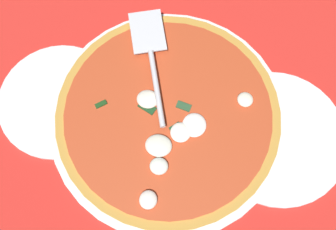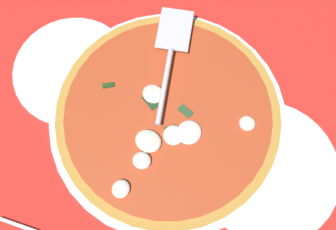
{
  "view_description": "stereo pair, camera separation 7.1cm",
  "coord_description": "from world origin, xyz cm",
  "px_view_note": "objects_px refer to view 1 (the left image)",
  "views": [
    {
      "loc": [
        -5.74,
        23.92,
        69.42
      ],
      "look_at": [
        -1.71,
        1.84,
        2.0
      ],
      "focal_mm": 41.92,
      "sensor_mm": 36.0,
      "label": 1
    },
    {
      "loc": [
        -12.43,
        21.56,
        69.42
      ],
      "look_at": [
        -1.71,
        1.84,
        2.0
      ],
      "focal_mm": 41.92,
      "sensor_mm": 36.0,
      "label": 2
    }
  ],
  "objects_px": {
    "dinner_plate_left": "(276,137)",
    "pizza_server": "(152,57)",
    "dinner_plate_right": "(59,100)",
    "pizza": "(168,116)"
  },
  "relations": [
    {
      "from": "dinner_plate_right",
      "to": "pizza",
      "type": "xyz_separation_m",
      "value": [
        -0.21,
        -0.0,
        0.01
      ]
    },
    {
      "from": "dinner_plate_left",
      "to": "pizza_server",
      "type": "height_order",
      "value": "pizza_server"
    },
    {
      "from": "dinner_plate_left",
      "to": "dinner_plate_right",
      "type": "relative_size",
      "value": 1.12
    },
    {
      "from": "dinner_plate_right",
      "to": "pizza_server",
      "type": "height_order",
      "value": "pizza_server"
    },
    {
      "from": "dinner_plate_left",
      "to": "pizza",
      "type": "bearing_deg",
      "value": 0.0
    },
    {
      "from": "dinner_plate_right",
      "to": "pizza_server",
      "type": "xyz_separation_m",
      "value": [
        -0.16,
        -0.1,
        0.04
      ]
    },
    {
      "from": "dinner_plate_right",
      "to": "dinner_plate_left",
      "type": "bearing_deg",
      "value": -179.67
    },
    {
      "from": "dinner_plate_right",
      "to": "pizza_server",
      "type": "distance_m",
      "value": 0.19
    },
    {
      "from": "pizza",
      "to": "dinner_plate_right",
      "type": "bearing_deg",
      "value": 0.66
    },
    {
      "from": "dinner_plate_right",
      "to": "pizza",
      "type": "distance_m",
      "value": 0.21
    }
  ]
}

